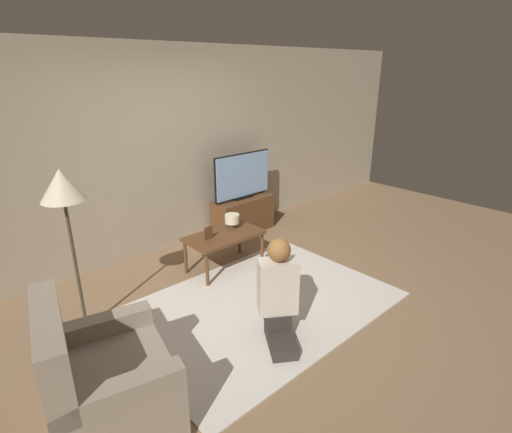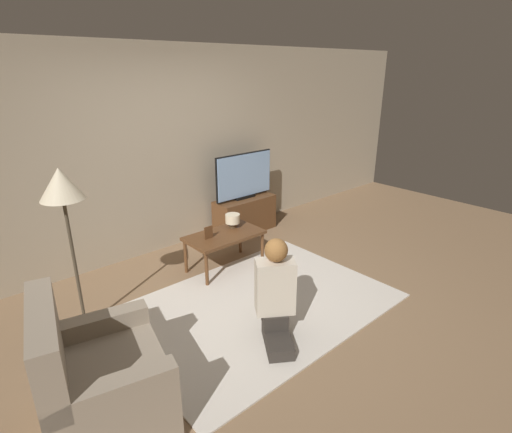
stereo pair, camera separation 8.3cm
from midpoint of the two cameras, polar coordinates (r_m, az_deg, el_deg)
The scene contains 11 objects.
ground_plane at distance 4.22m, azimuth 1.01°, elevation -12.59°, with size 10.00×10.00×0.00m, color #896B4C.
wall_back at distance 5.22m, azimuth -13.50°, elevation 8.86°, with size 10.00×0.06×2.60m.
rug at distance 4.22m, azimuth 1.01°, elevation -12.50°, with size 2.68×1.88×0.02m.
tv_stand at distance 5.90m, azimuth -1.22°, elevation 0.24°, with size 0.93×0.37×0.52m.
tv at distance 5.73m, azimuth -1.28°, elevation 5.82°, with size 0.98×0.08×0.66m.
coffee_table at distance 4.78m, azimuth -4.04°, elevation -3.04°, with size 0.92×0.51×0.45m.
floor_lamp at distance 3.69m, azimuth -25.32°, elevation 2.70°, with size 0.36×0.36×1.54m.
armchair at distance 3.09m, azimuth -20.56°, elevation -21.28°, with size 0.94×1.02×0.96m.
person_kneeling at distance 3.54m, azimuth 3.46°, elevation -10.36°, with size 0.64×0.79×0.96m.
picture_frame at distance 4.62m, azimuth -6.30°, elevation -2.30°, with size 0.11×0.01×0.15m.
table_lamp at distance 4.91m, azimuth -2.88°, elevation -0.43°, with size 0.18×0.18×0.17m.
Camera 2 is at (-2.36, -2.63, 2.31)m, focal length 28.00 mm.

